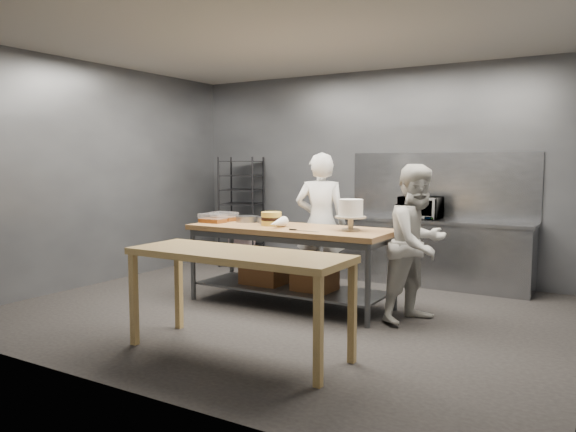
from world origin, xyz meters
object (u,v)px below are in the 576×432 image
Objects in this scene: speed_rack at (242,212)px; microwave at (420,208)px; chef_behind at (321,223)px; work_table at (288,256)px; layer_cake at (271,219)px; chef_right at (418,244)px; frosted_cake_stand at (351,210)px; near_counter at (238,261)px.

speed_rack is 2.95m from microwave.
chef_behind reaches higher than microwave.
speed_rack is at bearing -178.44° from microwave.
layer_cake is (-0.24, 0.01, 0.43)m from work_table.
chef_behind is 1.62m from chef_right.
chef_right is 3.04× the size of microwave.
layer_cake is at bearing 115.27° from chef_right.
chef_right reaches higher than microwave.
layer_cake is at bearing -179.01° from frosted_cake_stand.
chef_behind reaches higher than frosted_cake_stand.
frosted_cake_stand reaches higher than near_counter.
frosted_cake_stand is at bearing 2.10° from work_table.
layer_cake is (-0.27, -0.74, 0.11)m from chef_behind.
chef_behind reaches higher than work_table.
work_table is 1.76m from near_counter.
speed_rack is at bearing 137.22° from work_table.
layer_cake is (-1.19, -1.91, -0.05)m from microwave.
speed_rack is 2.29m from chef_behind.
speed_rack is 3.31m from frosted_cake_stand.
layer_cake is (-0.73, 1.69, 0.19)m from near_counter.
microwave is at bearing 82.71° from near_counter.
chef_right is 1.76m from layer_cake.
layer_cake reaches higher than near_counter.
microwave is (0.95, 1.92, 0.48)m from work_table.
chef_behind is at bearing 87.55° from work_table.
near_counter is at bearing -66.48° from layer_cake.
frosted_cake_stand is 1.43× the size of layer_cake.
frosted_cake_stand reaches higher than work_table.
chef_right is 1.92m from microwave.
near_counter is 8.33× the size of layer_cake.
chef_right is 6.86× the size of layer_cake.
chef_behind reaches higher than layer_cake.
near_counter is at bearing -73.56° from work_table.
work_table is 0.82m from chef_behind.
near_counter is 4.30m from speed_rack.
layer_cake reaches higher than work_table.
frosted_cake_stand is at bearing 117.80° from chef_right.
work_table is 4.43× the size of microwave.
chef_right is 4.78× the size of frosted_cake_stand.
work_table is at bearing -177.90° from frosted_cake_stand.
chef_right is at bearing -72.93° from microwave.
chef_behind is (2.02, -1.08, 0.04)m from speed_rack.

